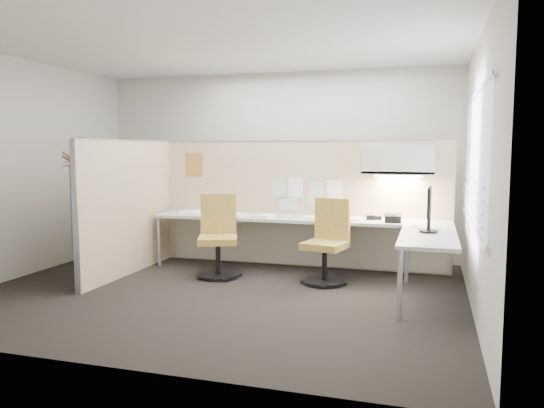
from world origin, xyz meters
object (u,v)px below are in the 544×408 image
(desk, at_px, (319,230))
(chair_right, at_px, (327,244))
(phone, at_px, (393,218))
(monitor, at_px, (429,207))
(chair_left, at_px, (218,239))

(desk, relative_size, chair_right, 3.91)
(phone, bearing_deg, chair_right, -155.08)
(desk, bearing_deg, monitor, -26.79)
(desk, distance_m, phone, 0.95)
(chair_left, distance_m, phone, 2.25)
(chair_left, xyz_separation_m, phone, (2.18, 0.47, 0.29))
(monitor, relative_size, phone, 2.29)
(chair_left, xyz_separation_m, chair_right, (1.42, 0.07, -0.01))
(desk, height_order, phone, phone)
(chair_right, bearing_deg, phone, 40.55)
(chair_right, distance_m, phone, 0.91)
(monitor, height_order, phone, monitor)
(chair_left, bearing_deg, phone, -7.66)
(chair_right, bearing_deg, monitor, -2.90)
(desk, bearing_deg, chair_left, -161.12)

